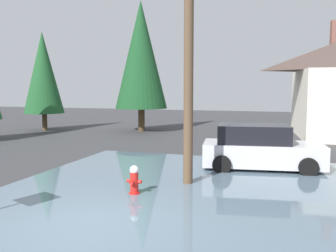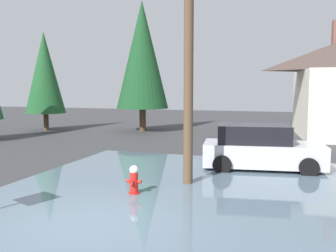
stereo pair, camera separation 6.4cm
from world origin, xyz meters
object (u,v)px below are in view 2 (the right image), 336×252
at_px(utility_pole, 189,18).
at_px(parked_car, 260,148).
at_px(fire_hydrant, 134,181).
at_px(pine_tree_short_left, 45,73).
at_px(pine_tree_tall_left, 142,55).

relative_size(utility_pole, parked_car, 2.18).
relative_size(fire_hydrant, pine_tree_short_left, 0.13).
bearing_deg(parked_car, fire_hydrant, -124.42).
height_order(fire_hydrant, parked_car, parked_car).
xyz_separation_m(parked_car, pine_tree_short_left, (-14.71, 8.01, 3.12)).
xyz_separation_m(fire_hydrant, utility_pole, (1.09, 1.51, 4.47)).
bearing_deg(pine_tree_short_left, utility_pole, -40.15).
distance_m(parked_car, pine_tree_short_left, 17.03).
bearing_deg(fire_hydrant, pine_tree_short_left, 133.59).
bearing_deg(pine_tree_short_left, pine_tree_tall_left, 14.51).
bearing_deg(fire_hydrant, pine_tree_tall_left, 110.96).
xyz_separation_m(utility_pole, parked_car, (1.88, 2.82, -4.11)).
height_order(parked_car, pine_tree_short_left, pine_tree_short_left).
bearing_deg(utility_pole, fire_hydrant, -125.84).
bearing_deg(fire_hydrant, parked_car, 55.58).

